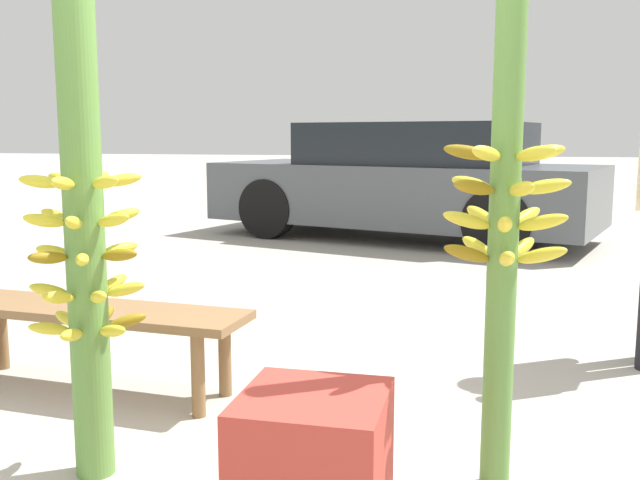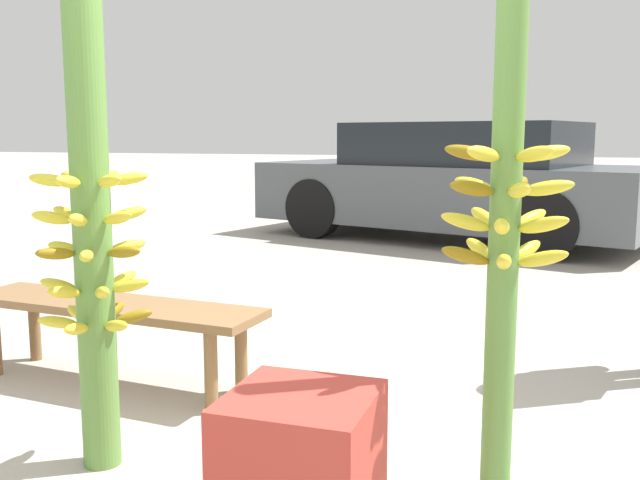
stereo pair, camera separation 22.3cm
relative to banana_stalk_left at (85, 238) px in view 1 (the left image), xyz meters
The scene contains 5 objects.
banana_stalk_left is the anchor object (origin of this frame).
banana_stalk_center 1.42m from the banana_stalk_left, ahead, with size 0.43×0.43×1.75m.
market_bench 1.02m from the banana_stalk_left, 121.49° to the left, with size 1.58×0.50×0.41m.
parked_car 6.19m from the banana_stalk_left, 86.05° to the left, with size 4.73×2.95×1.35m.
produce_crate 1.08m from the banana_stalk_left, 12.88° to the right, with size 0.44×0.44×0.44m.
Camera 1 is at (0.64, -2.07, 1.21)m, focal length 40.00 mm.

